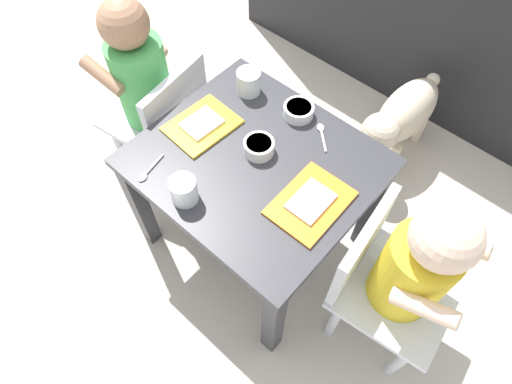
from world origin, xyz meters
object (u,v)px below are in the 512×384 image
food_tray_right (311,202)px  spoon_by_left_tray (322,134)px  food_tray_left (202,125)px  seated_child_left (144,81)px  dining_table (256,177)px  veggie_bowl_near (299,110)px  seated_child_right (410,268)px  spoon_by_right_tray (149,171)px  water_cup_left (249,83)px  dog (402,116)px  veggie_bowl_far (259,147)px  water_cup_right (184,191)px

food_tray_right → spoon_by_left_tray: size_ratio=2.50×
food_tray_left → food_tray_right: (0.38, 0.00, -0.00)m
seated_child_left → dining_table: bearing=-1.0°
veggie_bowl_near → spoon_by_left_tray: (0.09, -0.01, -0.02)m
food_tray_left → seated_child_right: bearing=2.7°
dining_table → spoon_by_right_tray: (-0.18, -0.21, 0.08)m
dining_table → spoon_by_right_tray: 0.29m
water_cup_left → spoon_by_right_tray: water_cup_left is taller
food_tray_left → seated_child_left: bearing=175.9°
dining_table → food_tray_left: food_tray_left is taller
dog → veggie_bowl_far: veggie_bowl_far is taller
seated_child_right → food_tray_right: seated_child_right is taller
seated_child_left → seated_child_right: size_ratio=1.04×
food_tray_left → spoon_by_right_tray: size_ratio=1.95×
dog → water_cup_right: size_ratio=6.42×
spoon_by_left_tray → seated_child_right: bearing=-23.2°
food_tray_right → food_tray_left: bearing=-180.0°
seated_child_right → veggie_bowl_far: size_ratio=8.13×
food_tray_left → veggie_bowl_near: size_ratio=2.28×
dog → water_cup_left: bearing=-125.6°
food_tray_left → food_tray_right: 0.38m
water_cup_right → seated_child_right: bearing=23.5°
seated_child_left → spoon_by_right_tray: (0.28, -0.22, 0.02)m
water_cup_left → food_tray_left: bearing=-91.6°
water_cup_right → veggie_bowl_near: bearing=85.0°
dining_table → dog: (0.14, 0.62, -0.16)m
food_tray_left → veggie_bowl_near: (0.17, 0.21, 0.01)m
spoon_by_left_tray → food_tray_right: bearing=-60.3°
veggie_bowl_near → spoon_by_right_tray: (-0.16, -0.41, -0.02)m
seated_child_right → food_tray_left: (-0.65, -0.03, 0.03)m
water_cup_right → spoon_by_right_tray: bearing=-176.8°
seated_child_right → food_tray_right: (-0.27, -0.03, 0.03)m
seated_child_right → water_cup_left: size_ratio=9.47×
seated_child_left → spoon_by_left_tray: size_ratio=8.50×
dog → spoon_by_right_tray: size_ratio=4.45×
food_tray_right → water_cup_right: bearing=-141.5°
dining_table → food_tray_right: food_tray_right is taller
seated_child_left → water_cup_right: seated_child_left is taller
veggie_bowl_far → dog: bearing=75.9°
dog → veggie_bowl_far: bearing=-104.1°
seated_child_right → food_tray_right: 0.27m
seated_child_right → veggie_bowl_far: (-0.47, 0.01, 0.05)m
veggie_bowl_far → spoon_by_right_tray: veggie_bowl_far is taller
dog → food_tray_left: 0.75m
food_tray_left → water_cup_right: water_cup_right is taller
veggie_bowl_far → spoon_by_left_tray: size_ratio=1.00×
veggie_bowl_far → food_tray_left: bearing=-167.7°
seated_child_right → food_tray_left: bearing=-177.3°
seated_child_left → veggie_bowl_near: (0.44, 0.19, 0.04)m
dog → veggie_bowl_near: 0.52m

